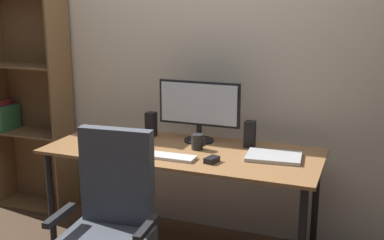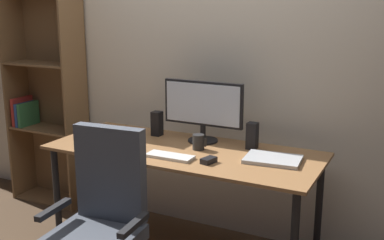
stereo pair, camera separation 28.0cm
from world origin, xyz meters
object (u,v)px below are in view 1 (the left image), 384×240
object	(u,v)px
monitor	(199,107)
bookshelf	(30,100)
coffee_mug	(197,142)
speaker_left	(151,124)
mouse	(212,160)
keyboard	(171,157)
office_chair	(108,238)
laptop	(274,157)
speaker_right	(250,134)
desk	(182,161)

from	to	relation	value
monitor	bookshelf	xyz separation A→B (m)	(-1.49, 0.14, -0.09)
coffee_mug	speaker_left	xyz separation A→B (m)	(-0.40, 0.17, 0.04)
speaker_left	coffee_mug	bearing A→B (deg)	-22.51
monitor	mouse	size ratio (longest dim) A/B	5.79
keyboard	bookshelf	xyz separation A→B (m)	(-1.47, 0.54, 0.13)
mouse	office_chair	distance (m)	0.73
monitor	laptop	world-z (taller)	monitor
laptop	office_chair	distance (m)	1.07
speaker_right	bookshelf	size ratio (longest dim) A/B	0.09
desk	office_chair	world-z (taller)	office_chair
monitor	mouse	xyz separation A→B (m)	(0.22, -0.38, -0.22)
speaker_left	bookshelf	bearing A→B (deg)	172.53
monitor	coffee_mug	size ratio (longest dim) A/B	5.70
keyboard	laptop	xyz separation A→B (m)	(0.57, 0.22, 0.00)
monitor	speaker_left	world-z (taller)	monitor
monitor	speaker_left	size ratio (longest dim) A/B	3.27
desk	laptop	world-z (taller)	laptop
monitor	bookshelf	distance (m)	1.50
office_chair	keyboard	bearing A→B (deg)	71.74
coffee_mug	office_chair	distance (m)	0.86
monitor	office_chair	bearing A→B (deg)	-99.27
laptop	speaker_right	size ratio (longest dim) A/B	1.88
mouse	coffee_mug	bearing A→B (deg)	142.79
keyboard	coffee_mug	bearing A→B (deg)	70.11
mouse	laptop	bearing A→B (deg)	46.35
desk	coffee_mug	bearing A→B (deg)	24.01
keyboard	speaker_right	xyz separation A→B (m)	(0.37, 0.39, 0.08)
desk	mouse	world-z (taller)	mouse
keyboard	office_chair	bearing A→B (deg)	-103.93
keyboard	office_chair	xyz separation A→B (m)	(-0.13, -0.54, -0.29)
coffee_mug	laptop	bearing A→B (deg)	-0.79
coffee_mug	speaker_right	distance (m)	0.34
desk	monitor	bearing A→B (deg)	81.40
laptop	office_chair	size ratio (longest dim) A/B	0.32
coffee_mug	office_chair	bearing A→B (deg)	-105.23
monitor	laptop	size ratio (longest dim) A/B	1.74
desk	keyboard	size ratio (longest dim) A/B	5.97
mouse	speaker_right	xyz separation A→B (m)	(0.13, 0.38, 0.07)
desk	office_chair	distance (m)	0.76
keyboard	bookshelf	world-z (taller)	bookshelf
desk	speaker_left	world-z (taller)	speaker_left
keyboard	office_chair	size ratio (longest dim) A/B	0.29
coffee_mug	office_chair	xyz separation A→B (m)	(-0.21, -0.76, -0.33)
coffee_mug	speaker_left	distance (m)	0.44
keyboard	speaker_right	world-z (taller)	speaker_right
speaker_left	keyboard	bearing A→B (deg)	-50.55
monitor	speaker_right	world-z (taller)	monitor
desk	coffee_mug	world-z (taller)	coffee_mug
desk	office_chair	bearing A→B (deg)	-99.47
desk	monitor	world-z (taller)	monitor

